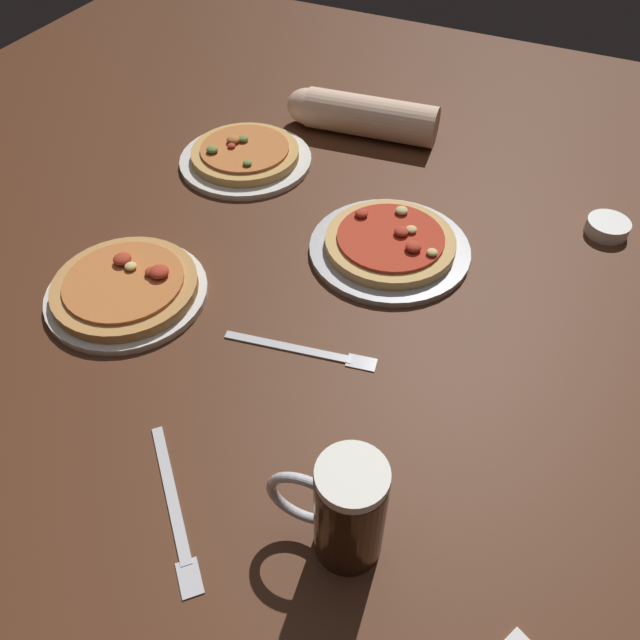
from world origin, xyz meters
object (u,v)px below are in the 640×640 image
at_px(beer_mug_dark, 345,510).
at_px(fork_spare, 174,508).
at_px(ramekin_sauce, 607,227).
at_px(fork_left, 303,350).
at_px(pizza_plate_side, 390,245).
at_px(pizza_plate_near, 126,288).
at_px(pizza_plate_far, 245,156).
at_px(diner_arm, 356,115).

bearing_deg(beer_mug_dark, fork_spare, -166.28).
distance_m(ramekin_sauce, fork_left, 0.61).
relative_size(pizza_plate_side, ramekin_sauce, 3.70).
distance_m(pizza_plate_side, beer_mug_dark, 0.54).
height_order(pizza_plate_near, pizza_plate_far, pizza_plate_near).
bearing_deg(fork_spare, ramekin_sauce, 63.03).
xyz_separation_m(pizza_plate_far, beer_mug_dark, (0.51, -0.66, 0.06)).
relative_size(fork_left, fork_spare, 1.30).
height_order(beer_mug_dark, ramekin_sauce, beer_mug_dark).
relative_size(pizza_plate_far, fork_spare, 1.49).
bearing_deg(pizza_plate_side, ramekin_sauce, 32.85).
xyz_separation_m(pizza_plate_near, diner_arm, (0.14, 0.63, 0.03)).
bearing_deg(pizza_plate_far, fork_spare, -66.74).
xyz_separation_m(fork_left, fork_spare, (-0.03, -0.30, 0.00)).
relative_size(pizza_plate_near, beer_mug_dark, 1.62).
bearing_deg(ramekin_sauce, fork_left, -127.20).
relative_size(pizza_plate_side, beer_mug_dark, 1.75).
bearing_deg(fork_spare, beer_mug_dark, 13.72).
distance_m(pizza_plate_far, ramekin_sauce, 0.71).
bearing_deg(fork_left, beer_mug_dark, -54.84).
relative_size(beer_mug_dark, diner_arm, 0.48).
bearing_deg(pizza_plate_far, pizza_plate_side, -20.79).
xyz_separation_m(pizza_plate_near, fork_spare, (0.28, -0.28, -0.01)).
bearing_deg(fork_left, fork_spare, -95.67).
height_order(ramekin_sauce, fork_left, ramekin_sauce).
bearing_deg(diner_arm, beer_mug_dark, -67.95).
bearing_deg(fork_spare, pizza_plate_far, 113.26).
bearing_deg(pizza_plate_far, pizza_plate_near, -86.97).
bearing_deg(pizza_plate_near, diner_arm, 77.88).
height_order(pizza_plate_far, fork_left, pizza_plate_far).
bearing_deg(pizza_plate_side, fork_left, -97.31).
bearing_deg(pizza_plate_side, fork_spare, -96.45).
height_order(beer_mug_dark, fork_spare, beer_mug_dark).
distance_m(pizza_plate_near, fork_left, 0.31).
bearing_deg(ramekin_sauce, pizza_plate_near, -143.64).
height_order(pizza_plate_side, ramekin_sauce, pizza_plate_side).
distance_m(beer_mug_dark, fork_spare, 0.22).
height_order(pizza_plate_near, fork_left, pizza_plate_near).
bearing_deg(fork_left, pizza_plate_near, -177.35).
relative_size(pizza_plate_far, fork_left, 1.15).
bearing_deg(pizza_plate_side, diner_arm, 121.29).
height_order(fork_spare, diner_arm, diner_arm).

